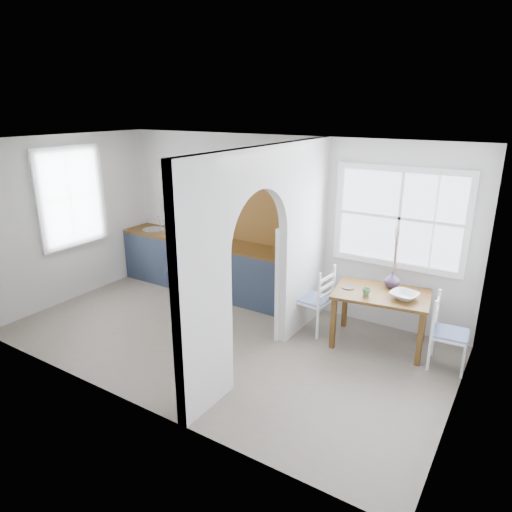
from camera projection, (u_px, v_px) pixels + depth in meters
The scene contains 26 objects.
floor at pixel (221, 340), 6.14m from camera, with size 5.80×3.20×0.01m, color gray.
ceiling at pixel (216, 142), 5.32m from camera, with size 5.80×3.20×0.01m, color silver.
walls at pixel (219, 248), 5.73m from camera, with size 5.81×3.21×2.60m.
partition at pixel (269, 244), 5.38m from camera, with size 0.12×3.20×2.60m.
kitchen_window at pixel (70, 197), 7.07m from camera, with size 0.10×1.16×1.50m, color white, non-canonical shape.
nook_window at pixel (399, 218), 5.98m from camera, with size 1.76×0.10×1.30m, color white, non-canonical shape.
counter at pixel (213, 265), 7.64m from camera, with size 3.50×0.60×0.90m.
sink at pixel (153, 230), 8.13m from camera, with size 0.40×0.40×0.02m, color silver.
backsplash at pixel (269, 217), 7.09m from camera, with size 1.65×0.03×0.90m, color brown.
shelf at pixel (266, 176), 6.81m from camera, with size 1.75×0.20×0.21m.
pendant_lamp at pixel (275, 190), 6.40m from camera, with size 0.26×0.26×0.16m, color silver.
utensil_rail at pixel (295, 228), 6.10m from camera, with size 0.02×0.02×0.50m, color silver.
dining_table at pixel (379, 319), 5.93m from camera, with size 1.18×0.79×0.74m, color #4C3014, non-canonical shape.
chair_left at pixel (313, 298), 6.28m from camera, with size 0.44×0.44×0.96m, color white, non-canonical shape.
chair_right at pixel (450, 333), 5.39m from camera, with size 0.41×0.41×0.90m, color white, non-canonical shape.
kettle at pixel (296, 251), 6.57m from camera, with size 0.18×0.14×0.21m, color silver, non-canonical shape.
mug_a at pixel (182, 233), 7.72m from camera, with size 0.10×0.10×0.09m, color silver.
mug_b at pixel (171, 229), 7.98m from camera, with size 0.13×0.13×0.10m, color white.
knife_block at pixel (188, 229), 7.71m from camera, with size 0.11×0.15×0.23m, color #371B10.
jar at pixel (199, 233), 7.58m from camera, with size 0.10×0.10×0.16m, color #8D734E.
towel_magenta at pixel (294, 305), 6.56m from camera, with size 0.02×0.03×0.55m, color #A11666.
towel_orange at pixel (292, 308), 6.52m from camera, with size 0.02×0.03×0.52m, color orange.
bowl at pixel (404, 296), 5.62m from camera, with size 0.33×0.33×0.08m, color silver.
table_cup at pixel (366, 292), 5.71m from camera, with size 0.11×0.11×0.10m, color #588B5B.
plate at pixel (348, 288), 5.96m from camera, with size 0.16×0.16×0.01m, color #352C2C.
vase at pixel (392, 280), 5.95m from camera, with size 0.21×0.21×0.21m, color #40304D.
Camera 1 is at (3.31, -4.38, 3.01)m, focal length 32.00 mm.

